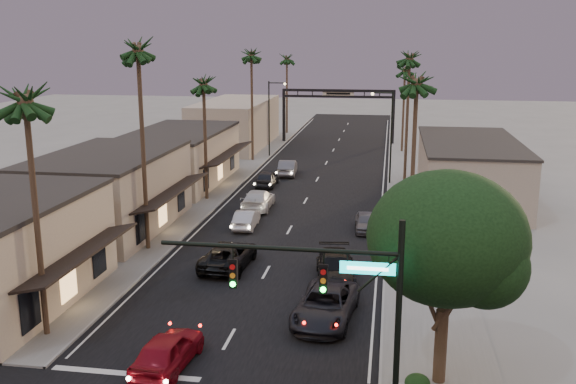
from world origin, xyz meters
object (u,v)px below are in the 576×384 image
(streetlight_left, at_px, (271,112))
(curbside_near, at_px, (325,305))
(streetlight_right, at_px, (389,130))
(palm_rc, at_px, (405,67))
(oncoming_silver, at_px, (246,219))
(palm_rb, at_px, (410,54))
(curbside_black, at_px, (335,268))
(arch, at_px, (338,102))
(palm_lc, at_px, (203,79))
(oncoming_pickup, at_px, (229,255))
(palm_ld, at_px, (251,52))
(palm_lb, at_px, (138,44))
(palm_ra, at_px, (417,77))
(palm_la, at_px, (24,92))
(oncoming_red, at_px, (168,350))
(corner_tree, at_px, (449,244))
(traffic_signal, at_px, (343,293))

(streetlight_left, height_order, curbside_near, streetlight_left)
(streetlight_right, height_order, palm_rc, palm_rc)
(oncoming_silver, bearing_deg, palm_rb, -128.66)
(palm_rb, height_order, curbside_black, palm_rb)
(arch, distance_m, palm_lc, 35.41)
(palm_rc, xyz_separation_m, oncoming_pickup, (-11.05, -44.42, -9.69))
(palm_ld, bearing_deg, curbside_black, -70.71)
(palm_ld, xyz_separation_m, curbside_black, (12.84, -36.70, -11.63))
(palm_lb, height_order, palm_lc, palm_lb)
(palm_rb, xyz_separation_m, oncoming_pickup, (-11.05, -24.42, -11.64))
(palm_lc, distance_m, palm_ra, 20.99)
(streetlight_left, height_order, palm_la, palm_la)
(oncoming_red, xyz_separation_m, oncoming_silver, (-1.35, 21.12, -0.11))
(arch, bearing_deg, corner_tree, -81.38)
(traffic_signal, xyz_separation_m, palm_rb, (2.91, 40.00, 7.33))
(streetlight_left, bearing_deg, arch, 60.03)
(streetlight_right, relative_size, oncoming_red, 1.94)
(palm_ld, bearing_deg, oncoming_pickup, -80.14)
(traffic_signal, distance_m, oncoming_silver, 26.10)
(palm_ld, relative_size, oncoming_pickup, 2.53)
(streetlight_right, relative_size, palm_la, 0.68)
(streetlight_left, relative_size, oncoming_pickup, 1.61)
(palm_ld, bearing_deg, palm_rc, 27.62)
(corner_tree, relative_size, palm_ra, 0.67)
(palm_ra, xyz_separation_m, oncoming_pickup, (-11.05, -4.42, -10.67))
(palm_la, relative_size, palm_lb, 0.87)
(curbside_near, bearing_deg, palm_rc, 90.78)
(palm_lc, relative_size, palm_rc, 1.00)
(oncoming_silver, distance_m, curbside_black, 12.35)
(palm_la, xyz_separation_m, oncoming_pickup, (6.15, 10.58, -10.67))
(oncoming_silver, bearing_deg, palm_ra, 158.95)
(palm_rc, bearing_deg, palm_lc, -121.56)
(palm_ld, xyz_separation_m, palm_ra, (17.20, -31.00, -0.97))
(corner_tree, distance_m, palm_rb, 37.12)
(corner_tree, bearing_deg, palm_rb, 91.37)
(oncoming_red, height_order, curbside_black, oncoming_red)
(corner_tree, distance_m, oncoming_red, 12.52)
(corner_tree, bearing_deg, streetlight_right, 93.89)
(traffic_signal, distance_m, curbside_black, 15.00)
(palm_la, height_order, oncoming_silver, palm_la)
(arch, relative_size, palm_la, 1.15)
(curbside_black, bearing_deg, palm_ra, 45.48)
(oncoming_pickup, height_order, curbside_near, curbside_near)
(traffic_signal, distance_m, streetlight_right, 41.02)
(streetlight_left, height_order, palm_rc, palm_rc)
(palm_lb, bearing_deg, oncoming_silver, 48.89)
(palm_lc, bearing_deg, palm_la, -90.00)
(curbside_black, bearing_deg, oncoming_silver, 120.29)
(streetlight_right, height_order, palm_ld, palm_ld)
(curbside_near, bearing_deg, palm_ra, 74.34)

